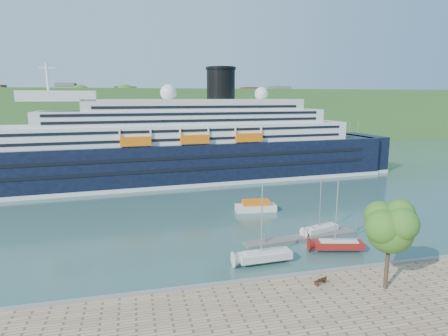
% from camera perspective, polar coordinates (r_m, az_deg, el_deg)
% --- Properties ---
extents(ground, '(400.00, 400.00, 0.00)m').
position_cam_1_polar(ground, '(44.27, 12.34, -16.64)').
color(ground, '#2F5450').
rests_on(ground, ground).
extents(far_hillside, '(400.00, 50.00, 24.00)m').
position_cam_1_polar(far_hillside, '(181.20, -8.15, 7.95)').
color(far_hillside, '#386026').
rests_on(far_hillside, ground).
extents(quay_coping, '(220.00, 0.50, 0.30)m').
position_cam_1_polar(quay_coping, '(43.60, 12.53, -15.40)').
color(quay_coping, slate).
rests_on(quay_coping, promenade).
extents(cruise_ship, '(123.85, 26.01, 27.61)m').
position_cam_1_polar(cruise_ship, '(90.99, -8.34, 6.54)').
color(cruise_ship, black).
rests_on(cruise_ship, ground).
extents(park_bench, '(1.52, 1.02, 0.90)m').
position_cam_1_polar(park_bench, '(41.81, 14.47, -16.22)').
color(park_bench, '#402112').
rests_on(park_bench, promenade).
extents(promenade_tree, '(6.09, 6.09, 10.08)m').
position_cam_1_polar(promenade_tree, '(41.41, 23.84, -10.17)').
color(promenade_tree, '#285E18').
rests_on(promenade_tree, promenade).
extents(floating_pontoon, '(17.75, 4.03, 0.39)m').
position_cam_1_polar(floating_pontoon, '(56.22, 11.69, -10.34)').
color(floating_pontoon, '#67635B').
rests_on(floating_pontoon, ground).
extents(sailboat_white_near, '(7.45, 2.38, 9.52)m').
position_cam_1_polar(sailboat_white_near, '(46.19, 6.36, -8.84)').
color(sailboat_white_near, silver).
rests_on(sailboat_white_near, ground).
extents(sailboat_red, '(7.39, 3.65, 9.20)m').
position_cam_1_polar(sailboat_red, '(51.66, 17.25, -7.33)').
color(sailboat_red, maroon).
rests_on(sailboat_red, ground).
extents(sailboat_white_far, '(6.51, 3.51, 8.11)m').
position_cam_1_polar(sailboat_white_far, '(57.55, 14.72, -5.92)').
color(sailboat_white_far, silver).
rests_on(sailboat_white_far, ground).
extents(tender_launch, '(7.57, 3.22, 2.03)m').
position_cam_1_polar(tender_launch, '(67.98, 4.86, -5.72)').
color(tender_launch, orange).
rests_on(tender_launch, ground).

